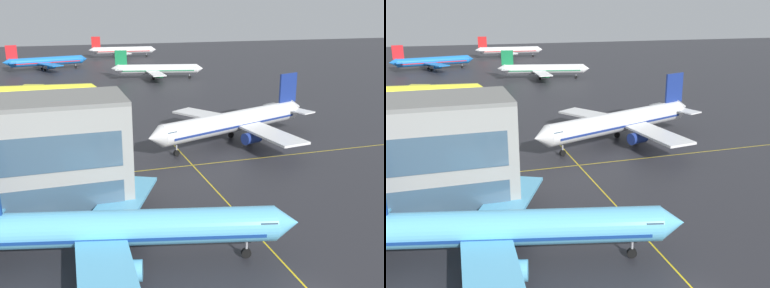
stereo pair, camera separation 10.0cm
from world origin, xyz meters
The scene contains 7 objects.
airliner_front_gate centered at (-16.02, 11.40, 3.91)m, with size 36.42×30.98×11.44m.
airliner_second_row centered at (12.03, 47.81, 4.21)m, with size 38.47×32.95×12.34m.
airliner_third_row centered at (-29.67, 90.17, 4.40)m, with size 41.50×35.59×12.90m.
airliner_far_left_stand centered at (15.94, 131.45, 3.64)m, with size 34.01×28.89×10.65m.
airliner_far_right_stand centered at (-23.33, 169.07, 3.75)m, with size 34.95×29.74×10.98m.
airliner_distant_taxiway centered at (15.41, 208.91, 3.78)m, with size 35.64×30.66×11.08m.
taxiway_markings centered at (0.00, 17.73, 0.00)m, with size 169.48×86.83×0.01m.
Camera 1 is at (-21.35, -29.60, 25.61)m, focal length 41.31 mm.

